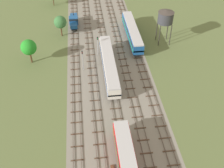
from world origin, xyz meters
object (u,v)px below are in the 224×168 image
Objects in this scene: shunter_loco_far_left_midfar at (74,21)px; signal_post_near at (83,58)px; signal_post_nearest at (98,43)px; diesel_railcar_centre_right_mid at (132,31)px; water_tower at (166,17)px; passenger_coach_centre_left_near at (109,64)px.

signal_post_near is at bearing -84.81° from shunter_loco_far_left_midfar.
signal_post_nearest is at bearing 57.20° from signal_post_near.
diesel_railcar_centre_right_mid is at bearing -30.41° from shunter_loco_far_left_midfar.
diesel_railcar_centre_right_mid is at bearing 42.03° from signal_post_near.
shunter_loco_far_left_midfar is at bearing 110.79° from signal_post_nearest.
shunter_loco_far_left_midfar is at bearing 95.19° from signal_post_near.
shunter_loco_far_left_midfar is (-16.83, 9.88, -0.59)m from diesel_railcar_centre_right_mid.
signal_post_nearest reaches higher than shunter_loco_far_left_midfar.
water_tower is 1.68× the size of signal_post_near.
water_tower is (25.34, -12.57, 5.96)m from shunter_loco_far_left_midfar.
water_tower is at bearing -17.55° from diesel_railcar_centre_right_mid.
water_tower reaches higher than signal_post_near.
diesel_railcar_centre_right_mid is 10.42m from water_tower.
shunter_loco_far_left_midfar is at bearing 108.58° from passenger_coach_centre_left_near.
signal_post_near is at bearing -137.97° from diesel_railcar_centre_right_mid.
signal_post_nearest is at bearing -147.32° from diesel_railcar_centre_right_mid.
diesel_railcar_centre_right_mid is 3.49× the size of signal_post_near.
passenger_coach_centre_left_near and diesel_railcar_centre_right_mid have the same top height.
signal_post_near is (2.10, -23.15, 1.69)m from shunter_loco_far_left_midfar.
water_tower is (8.51, -2.69, 5.37)m from diesel_railcar_centre_right_mid.
passenger_coach_centre_left_near is 26.41m from shunter_loco_far_left_midfar.
water_tower is at bearing 36.37° from passenger_coach_centre_left_near.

